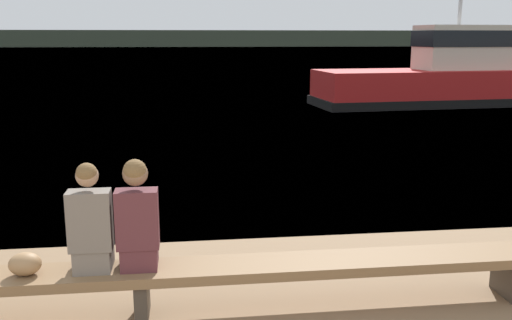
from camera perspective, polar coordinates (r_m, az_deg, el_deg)
The scene contains 7 objects.
water_surface at distance 127.07m, azimuth -7.68°, elevation 10.90°, with size 240.00×240.00×0.00m, color #386084.
far_shoreline at distance 168.13m, azimuth -7.64°, elevation 11.96°, with size 600.00×12.00×4.54m, color #384233.
bench_main at distance 5.52m, azimuth -11.40°, elevation -11.36°, with size 7.92×0.51×0.48m.
person_left at distance 5.39m, azimuth -16.21°, elevation -6.20°, with size 0.38×0.38×1.02m.
person_right at distance 5.33m, azimuth -11.77°, elevation -5.83°, with size 0.38×0.39×1.05m.
shopping_bag at distance 5.61m, azimuth -22.10°, elevation -9.62°, with size 0.29×0.23×0.21m.
tugboat_red at distance 23.87m, azimuth 19.19°, elevation 7.60°, with size 11.05×3.86×5.67m.
Camera 1 is at (0.59, -2.33, 2.59)m, focal length 40.00 mm.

